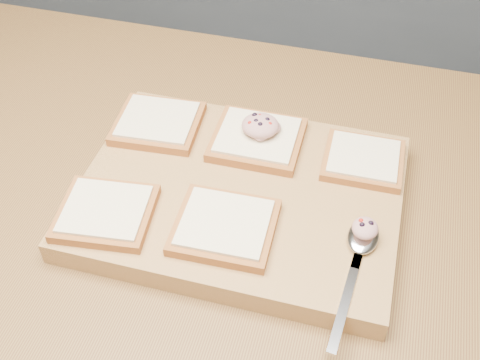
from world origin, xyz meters
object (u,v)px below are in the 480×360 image
(cutting_board, at_px, (240,196))
(spoon, at_px, (361,245))
(tuna_salad_dollop, at_px, (260,125))
(bread_far_center, at_px, (257,139))

(cutting_board, height_order, spoon, spoon)
(spoon, bearing_deg, tuna_salad_dollop, 136.27)
(cutting_board, distance_m, spoon, 0.19)
(bread_far_center, bearing_deg, tuna_salad_dollop, 61.59)
(cutting_board, relative_size, tuna_salad_dollop, 7.95)
(cutting_board, distance_m, bread_far_center, 0.10)
(tuna_salad_dollop, bearing_deg, spoon, -43.73)
(cutting_board, bearing_deg, bread_far_center, 89.45)
(cutting_board, bearing_deg, tuna_salad_dollop, 87.93)
(cutting_board, xyz_separation_m, tuna_salad_dollop, (0.00, 0.10, 0.05))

